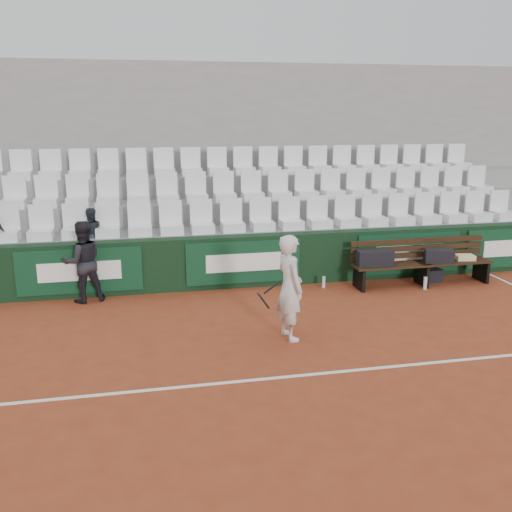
# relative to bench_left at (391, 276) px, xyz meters

# --- Properties ---
(ground) EXTENTS (80.00, 80.00, 0.00)m
(ground) POSITION_rel_bench_left_xyz_m (-2.60, -3.33, -0.23)
(ground) COLOR #943D21
(ground) RESTS_ON ground
(court_baseline) EXTENTS (18.00, 0.06, 0.01)m
(court_baseline) POSITION_rel_bench_left_xyz_m (-2.60, -3.33, -0.22)
(court_baseline) COLOR white
(court_baseline) RESTS_ON ground
(back_barrier) EXTENTS (18.00, 0.34, 1.00)m
(back_barrier) POSITION_rel_bench_left_xyz_m (-2.53, 0.66, 0.28)
(back_barrier) COLOR black
(back_barrier) RESTS_ON ground
(grandstand_tier_front) EXTENTS (18.00, 0.95, 1.00)m
(grandstand_tier_front) POSITION_rel_bench_left_xyz_m (-2.60, 1.29, 0.28)
(grandstand_tier_front) COLOR gray
(grandstand_tier_front) RESTS_ON ground
(grandstand_tier_mid) EXTENTS (18.00, 0.95, 1.45)m
(grandstand_tier_mid) POSITION_rel_bench_left_xyz_m (-2.60, 2.24, 0.50)
(grandstand_tier_mid) COLOR gray
(grandstand_tier_mid) RESTS_ON ground
(grandstand_tier_back) EXTENTS (18.00, 0.95, 1.90)m
(grandstand_tier_back) POSITION_rel_bench_left_xyz_m (-2.60, 3.19, 0.72)
(grandstand_tier_back) COLOR gray
(grandstand_tier_back) RESTS_ON ground
(grandstand_rear_wall) EXTENTS (18.00, 0.30, 4.40)m
(grandstand_rear_wall) POSITION_rel_bench_left_xyz_m (-2.60, 3.82, 1.98)
(grandstand_rear_wall) COLOR gray
(grandstand_rear_wall) RESTS_ON ground
(seat_row_front) EXTENTS (11.90, 0.44, 0.63)m
(seat_row_front) POSITION_rel_bench_left_xyz_m (-2.60, 1.12, 1.09)
(seat_row_front) COLOR white
(seat_row_front) RESTS_ON grandstand_tier_front
(seat_row_mid) EXTENTS (11.90, 0.44, 0.63)m
(seat_row_mid) POSITION_rel_bench_left_xyz_m (-2.60, 2.07, 1.54)
(seat_row_mid) COLOR white
(seat_row_mid) RESTS_ON grandstand_tier_mid
(seat_row_back) EXTENTS (11.90, 0.44, 0.63)m
(seat_row_back) POSITION_rel_bench_left_xyz_m (-2.60, 3.02, 1.99)
(seat_row_back) COLOR white
(seat_row_back) RESTS_ON grandstand_tier_back
(bench_left) EXTENTS (1.50, 0.56, 0.45)m
(bench_left) POSITION_rel_bench_left_xyz_m (0.00, 0.00, 0.00)
(bench_left) COLOR #311D0E
(bench_left) RESTS_ON ground
(bench_right) EXTENTS (1.50, 0.56, 0.45)m
(bench_right) POSITION_rel_bench_left_xyz_m (1.31, 0.02, 0.00)
(bench_right) COLOR black
(bench_right) RESTS_ON ground
(sports_bag_left) EXTENTS (0.70, 0.36, 0.29)m
(sports_bag_left) POSITION_rel_bench_left_xyz_m (-0.35, 0.00, 0.37)
(sports_bag_left) COLOR black
(sports_bag_left) RESTS_ON bench_left
(sports_bag_right) EXTENTS (0.59, 0.40, 0.25)m
(sports_bag_right) POSITION_rel_bench_left_xyz_m (0.97, -0.03, 0.35)
(sports_bag_right) COLOR black
(sports_bag_right) RESTS_ON bench_right
(towel) EXTENTS (0.39, 0.31, 0.10)m
(towel) POSITION_rel_bench_left_xyz_m (1.57, 0.03, 0.27)
(towel) COLOR beige
(towel) RESTS_ON bench_right
(sports_bag_ground) EXTENTS (0.44, 0.28, 0.26)m
(sports_bag_ground) POSITION_rel_bench_left_xyz_m (0.94, 0.16, -0.10)
(sports_bag_ground) COLOR black
(sports_bag_ground) RESTS_ON ground
(water_bottle_near) EXTENTS (0.06, 0.06, 0.22)m
(water_bottle_near) POSITION_rel_bench_left_xyz_m (-1.28, 0.22, -0.11)
(water_bottle_near) COLOR silver
(water_bottle_near) RESTS_ON ground
(water_bottle_far) EXTENTS (0.07, 0.07, 0.25)m
(water_bottle_far) POSITION_rel_bench_left_xyz_m (0.58, -0.29, -0.10)
(water_bottle_far) COLOR silver
(water_bottle_far) RESTS_ON ground
(tennis_player) EXTENTS (0.74, 0.65, 1.59)m
(tennis_player) POSITION_rel_bench_left_xyz_m (-2.60, -2.07, 0.57)
(tennis_player) COLOR silver
(tennis_player) RESTS_ON ground
(ball_kid) EXTENTS (0.83, 0.73, 1.46)m
(ball_kid) POSITION_rel_bench_left_xyz_m (-5.72, 0.33, 0.51)
(ball_kid) COLOR black
(ball_kid) RESTS_ON ground
(spectator_c) EXTENTS (0.57, 0.49, 1.00)m
(spectator_c) POSITION_rel_bench_left_xyz_m (-5.62, 1.17, 1.27)
(spectator_c) COLOR #202631
(spectator_c) RESTS_ON grandstand_tier_front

